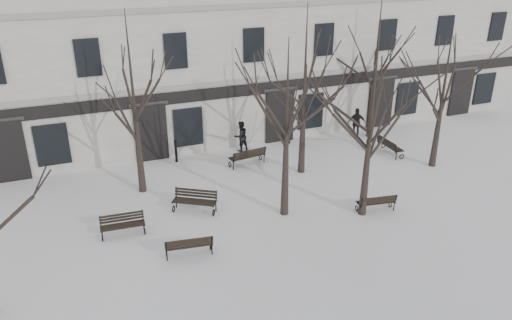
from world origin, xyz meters
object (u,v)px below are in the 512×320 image
tree_3 (445,79)px  bench_2 (377,202)px  bench_5 (389,145)px  bench_4 (248,156)px  bench_1 (189,245)px  tree_2 (373,100)px  bench_0 (123,224)px  tree_1 (287,109)px  bench_3 (195,200)px

tree_3 → bench_2: tree_3 is taller
bench_5 → bench_4: bearing=81.2°
bench_1 → tree_2: bearing=-169.7°
tree_2 → bench_0: size_ratio=4.62×
tree_3 → bench_1: bearing=-166.8°
tree_2 → bench_2: bearing=-5.5°
tree_1 → bench_2: bearing=-19.2°
tree_1 → bench_0: 7.52m
tree_3 → bench_5: 4.56m
tree_1 → bench_3: tree_1 is taller
bench_1 → bench_5: bearing=-148.9°
tree_1 → tree_3: tree_1 is taller
bench_1 → bench_3: bench_3 is taller
bench_3 → bench_5: 11.17m
tree_1 → tree_2: 3.19m
tree_2 → bench_3: tree_2 is taller
bench_2 → tree_1: bearing=-10.2°
bench_0 → bench_4: 7.84m
tree_1 → bench_3: size_ratio=3.88×
bench_4 → bench_5: (7.35, -1.34, -0.03)m
bench_3 → bench_4: size_ratio=0.97×
bench_3 → bench_4: 4.99m
bench_3 → bench_5: bench_3 is taller
tree_3 → bench_2: bearing=-151.4°
bench_5 → bench_1: bearing=114.7°
bench_3 → bench_0: bearing=-133.4°
tree_2 → bench_2: (0.62, -0.06, -4.38)m
bench_0 → bench_1: size_ratio=0.97×
tree_2 → bench_0: bearing=167.9°
bench_0 → bench_1: 3.01m
tree_3 → bench_2: size_ratio=4.27×
bench_0 → bench_3: bench_3 is taller
tree_3 → bench_4: (-8.47, 3.40, -3.89)m
bench_1 → bench_2: bench_1 is taller
bench_3 → bench_5: size_ratio=1.04×
tree_1 → bench_0: tree_1 is taller
tree_3 → bench_2: (-5.22, -2.84, -3.95)m
tree_1 → bench_1: 6.09m
bench_0 → tree_2: bearing=-8.2°
bench_3 → bench_2: bearing=10.4°
tree_1 → bench_0: (-6.32, 0.81, -4.00)m
bench_0 → bench_4: bench_4 is taller
bench_2 → bench_4: size_ratio=0.87×
bench_2 → bench_5: bench_5 is taller
tree_3 → bench_5: size_ratio=4.00×
tree_2 → bench_4: (-2.63, 6.18, -4.31)m
bench_4 → bench_5: bearing=161.4°
tree_1 → tree_2: (2.94, -1.18, 0.36)m
tree_3 → bench_5: tree_3 is taller
tree_1 → tree_3: size_ratio=1.01×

